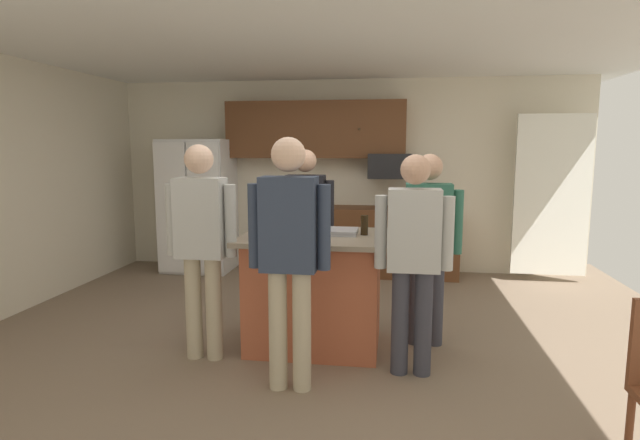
{
  "coord_description": "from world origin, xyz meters",
  "views": [
    {
      "loc": [
        0.67,
        -4.27,
        1.7
      ],
      "look_at": [
        0.01,
        0.2,
        1.05
      ],
      "focal_mm": 28.66,
      "sensor_mm": 36.0,
      "label": 1
    }
  ],
  "objects_px": {
    "kitchen_island": "(315,290)",
    "tumbler_amber": "(275,232)",
    "person_host_foreground": "(413,251)",
    "person_elder_center": "(306,221)",
    "glass_pilsner": "(279,224)",
    "refrigerator": "(198,206)",
    "glass_short_whisky": "(364,225)",
    "person_guest_by_door": "(428,237)",
    "microwave_over_range": "(390,166)",
    "person_guest_right": "(289,246)",
    "person_guest_left": "(201,237)",
    "mug_blue_stoneware": "(310,235)",
    "mug_ceramic_white": "(261,234)",
    "serving_tray": "(331,231)",
    "glass_stout_tall": "(263,225)"
  },
  "relations": [
    {
      "from": "mug_ceramic_white",
      "to": "person_elder_center",
      "type": "bearing_deg",
      "value": 80.85
    },
    {
      "from": "mug_ceramic_white",
      "to": "person_guest_right",
      "type": "bearing_deg",
      "value": -58.02
    },
    {
      "from": "person_guest_left",
      "to": "mug_ceramic_white",
      "type": "xyz_separation_m",
      "value": [
        0.45,
        0.12,
        0.02
      ]
    },
    {
      "from": "microwave_over_range",
      "to": "serving_tray",
      "type": "xyz_separation_m",
      "value": [
        -0.46,
        -2.52,
        -0.46
      ]
    },
    {
      "from": "refrigerator",
      "to": "microwave_over_range",
      "type": "bearing_deg",
      "value": 2.6
    },
    {
      "from": "kitchen_island",
      "to": "person_guest_left",
      "type": "distance_m",
      "value": 1.06
    },
    {
      "from": "person_host_foreground",
      "to": "tumbler_amber",
      "type": "height_order",
      "value": "person_host_foreground"
    },
    {
      "from": "microwave_over_range",
      "to": "person_guest_right",
      "type": "distance_m",
      "value": 3.5
    },
    {
      "from": "microwave_over_range",
      "to": "person_guest_by_door",
      "type": "bearing_deg",
      "value": -81.73
    },
    {
      "from": "glass_pilsner",
      "to": "refrigerator",
      "type": "bearing_deg",
      "value": 125.49
    },
    {
      "from": "glass_stout_tall",
      "to": "person_guest_right",
      "type": "bearing_deg",
      "value": -64.62
    },
    {
      "from": "mug_ceramic_white",
      "to": "microwave_over_range",
      "type": "bearing_deg",
      "value": 71.17
    },
    {
      "from": "kitchen_island",
      "to": "person_host_foreground",
      "type": "bearing_deg",
      "value": -29.44
    },
    {
      "from": "refrigerator",
      "to": "glass_short_whisky",
      "type": "distance_m",
      "value": 3.43
    },
    {
      "from": "person_guest_by_door",
      "to": "person_guest_right",
      "type": "bearing_deg",
      "value": 34.83
    },
    {
      "from": "person_guest_by_door",
      "to": "glass_pilsner",
      "type": "relative_size",
      "value": 11.97
    },
    {
      "from": "kitchen_island",
      "to": "glass_pilsner",
      "type": "bearing_deg",
      "value": 159.87
    },
    {
      "from": "person_elder_center",
      "to": "mug_blue_stoneware",
      "type": "distance_m",
      "value": 1.11
    },
    {
      "from": "person_elder_center",
      "to": "mug_ceramic_white",
      "type": "relative_size",
      "value": 13.79
    },
    {
      "from": "tumbler_amber",
      "to": "mug_blue_stoneware",
      "type": "height_order",
      "value": "tumbler_amber"
    },
    {
      "from": "kitchen_island",
      "to": "tumbler_amber",
      "type": "bearing_deg",
      "value": -130.24
    },
    {
      "from": "refrigerator",
      "to": "person_guest_right",
      "type": "xyz_separation_m",
      "value": [
        1.96,
        -3.3,
        0.13
      ]
    },
    {
      "from": "refrigerator",
      "to": "person_elder_center",
      "type": "distance_m",
      "value": 2.46
    },
    {
      "from": "serving_tray",
      "to": "glass_short_whisky",
      "type": "bearing_deg",
      "value": -2.66
    },
    {
      "from": "microwave_over_range",
      "to": "person_guest_by_door",
      "type": "relative_size",
      "value": 0.34
    },
    {
      "from": "person_guest_left",
      "to": "microwave_over_range",
      "type": "bearing_deg",
      "value": 39.29
    },
    {
      "from": "microwave_over_range",
      "to": "glass_pilsner",
      "type": "height_order",
      "value": "microwave_over_range"
    },
    {
      "from": "glass_pilsner",
      "to": "mug_blue_stoneware",
      "type": "bearing_deg",
      "value": -50.49
    },
    {
      "from": "kitchen_island",
      "to": "serving_tray",
      "type": "distance_m",
      "value": 0.52
    },
    {
      "from": "person_elder_center",
      "to": "glass_pilsner",
      "type": "relative_size",
      "value": 12.2
    },
    {
      "from": "mug_ceramic_white",
      "to": "mug_blue_stoneware",
      "type": "distance_m",
      "value": 0.4
    },
    {
      "from": "person_guest_left",
      "to": "mug_ceramic_white",
      "type": "relative_size",
      "value": 14.16
    },
    {
      "from": "person_elder_center",
      "to": "glass_short_whisky",
      "type": "relative_size",
      "value": 10.1
    },
    {
      "from": "refrigerator",
      "to": "tumbler_amber",
      "type": "bearing_deg",
      "value": -57.94
    },
    {
      "from": "mug_blue_stoneware",
      "to": "glass_pilsner",
      "type": "bearing_deg",
      "value": 129.51
    },
    {
      "from": "kitchen_island",
      "to": "person_host_foreground",
      "type": "distance_m",
      "value": 1.03
    },
    {
      "from": "refrigerator",
      "to": "glass_pilsner",
      "type": "bearing_deg",
      "value": -54.51
    },
    {
      "from": "person_guest_right",
      "to": "glass_short_whisky",
      "type": "bearing_deg",
      "value": -24.19
    },
    {
      "from": "person_guest_by_door",
      "to": "glass_pilsner",
      "type": "distance_m",
      "value": 1.28
    },
    {
      "from": "glass_pilsner",
      "to": "glass_short_whisky",
      "type": "distance_m",
      "value": 0.75
    },
    {
      "from": "mug_blue_stoneware",
      "to": "glass_short_whisky",
      "type": "distance_m",
      "value": 0.54
    },
    {
      "from": "person_guest_by_door",
      "to": "glass_short_whisky",
      "type": "relative_size",
      "value": 9.91
    },
    {
      "from": "person_host_foreground",
      "to": "glass_stout_tall",
      "type": "height_order",
      "value": "person_host_foreground"
    },
    {
      "from": "person_host_foreground",
      "to": "tumbler_amber",
      "type": "distance_m",
      "value": 1.08
    },
    {
      "from": "kitchen_island",
      "to": "serving_tray",
      "type": "xyz_separation_m",
      "value": [
        0.13,
        0.07,
        0.5
      ]
    },
    {
      "from": "person_elder_center",
      "to": "glass_pilsner",
      "type": "bearing_deg",
      "value": -24.94
    },
    {
      "from": "tumbler_amber",
      "to": "glass_pilsner",
      "type": "bearing_deg",
      "value": 98.89
    },
    {
      "from": "person_guest_by_door",
      "to": "glass_pilsner",
      "type": "bearing_deg",
      "value": -8.04
    },
    {
      "from": "mug_ceramic_white",
      "to": "mug_blue_stoneware",
      "type": "bearing_deg",
      "value": -2.31
    },
    {
      "from": "person_guest_left",
      "to": "tumbler_amber",
      "type": "distance_m",
      "value": 0.58
    }
  ]
}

